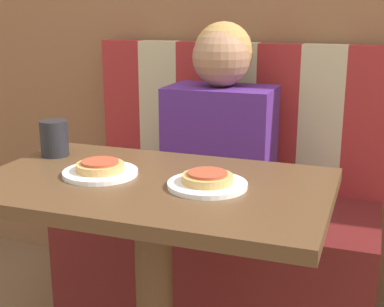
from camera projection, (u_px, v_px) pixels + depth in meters
booth_seat at (219, 259)px, 2.06m from camera, size 1.15×0.54×0.47m
booth_backrest at (237, 115)px, 2.13m from camera, size 1.15×0.08×0.57m
dining_table at (153, 226)px, 1.40m from camera, size 0.90×0.55×0.74m
person at (221, 118)px, 1.92m from camera, size 0.38×0.25×0.66m
plate_left at (101, 173)px, 1.42m from camera, size 0.20×0.20×0.01m
plate_right at (207, 185)px, 1.32m from camera, size 0.20×0.20×0.01m
pizza_left at (100, 166)px, 1.41m from camera, size 0.13×0.13×0.03m
pizza_right at (207, 178)px, 1.31m from camera, size 0.13×0.13×0.03m
drinking_cup at (54, 138)px, 1.59m from camera, size 0.08×0.08×0.11m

